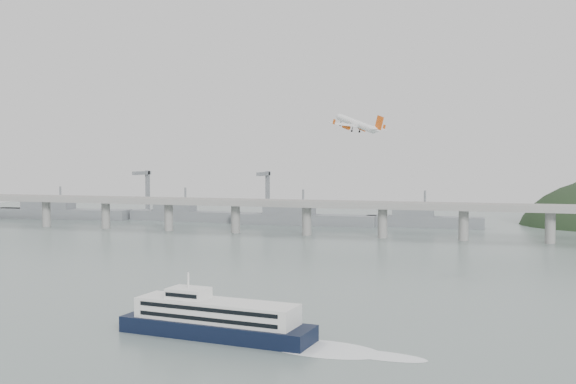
% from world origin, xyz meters
% --- Properties ---
extents(ground, '(900.00, 900.00, 0.00)m').
position_xyz_m(ground, '(0.00, 0.00, 0.00)').
color(ground, slate).
rests_on(ground, ground).
extents(bridge, '(800.00, 22.00, 23.90)m').
position_xyz_m(bridge, '(-1.15, 200.00, 17.65)').
color(bridge, gray).
rests_on(bridge, ground).
extents(distant_fleet, '(453.00, 60.90, 40.00)m').
position_xyz_m(distant_fleet, '(-155.36, 265.08, 6.22)').
color(distant_fleet, slate).
rests_on(distant_fleet, ground).
extents(ferry, '(94.36, 24.03, 17.81)m').
position_xyz_m(ferry, '(9.88, -50.62, 4.83)').
color(ferry, black).
rests_on(ferry, ground).
extents(airliner, '(30.32, 28.99, 12.82)m').
position_xyz_m(airliner, '(22.38, 98.27, 67.34)').
color(airliner, white).
rests_on(airliner, ground).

